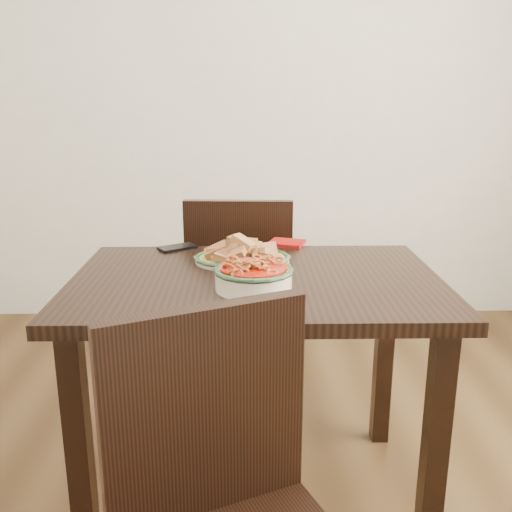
{
  "coord_description": "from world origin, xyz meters",
  "views": [
    {
      "loc": [
        -0.01,
        -1.51,
        1.27
      ],
      "look_at": [
        0.02,
        0.13,
        0.81
      ],
      "focal_mm": 40.0,
      "sensor_mm": 36.0,
      "label": 1
    }
  ],
  "objects_px": {
    "noodle_bowl": "(254,274)",
    "dining_table": "(256,311)",
    "fish_plate": "(242,249)",
    "chair_far": "(240,288)",
    "smartphone": "(177,248)"
  },
  "relations": [
    {
      "from": "noodle_bowl",
      "to": "dining_table",
      "type": "bearing_deg",
      "value": 85.08
    },
    {
      "from": "fish_plate",
      "to": "noodle_bowl",
      "type": "height_order",
      "value": "fish_plate"
    },
    {
      "from": "chair_far",
      "to": "fish_plate",
      "type": "bearing_deg",
      "value": 94.47
    },
    {
      "from": "dining_table",
      "to": "chair_far",
      "type": "bearing_deg",
      "value": 94.9
    },
    {
      "from": "chair_far",
      "to": "noodle_bowl",
      "type": "height_order",
      "value": "chair_far"
    },
    {
      "from": "dining_table",
      "to": "noodle_bowl",
      "type": "relative_size",
      "value": 4.89
    },
    {
      "from": "dining_table",
      "to": "fish_plate",
      "type": "distance_m",
      "value": 0.23
    },
    {
      "from": "dining_table",
      "to": "chair_far",
      "type": "distance_m",
      "value": 0.65
    },
    {
      "from": "chair_far",
      "to": "noodle_bowl",
      "type": "distance_m",
      "value": 0.79
    },
    {
      "from": "dining_table",
      "to": "noodle_bowl",
      "type": "xyz_separation_m",
      "value": [
        -0.01,
        -0.11,
        0.15
      ]
    },
    {
      "from": "fish_plate",
      "to": "noodle_bowl",
      "type": "distance_m",
      "value": 0.27
    },
    {
      "from": "chair_far",
      "to": "smartphone",
      "type": "bearing_deg",
      "value": 56.33
    },
    {
      "from": "dining_table",
      "to": "smartphone",
      "type": "xyz_separation_m",
      "value": [
        -0.27,
        0.33,
        0.11
      ]
    },
    {
      "from": "chair_far",
      "to": "fish_plate",
      "type": "distance_m",
      "value": 0.55
    },
    {
      "from": "dining_table",
      "to": "smartphone",
      "type": "bearing_deg",
      "value": 129.44
    }
  ]
}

